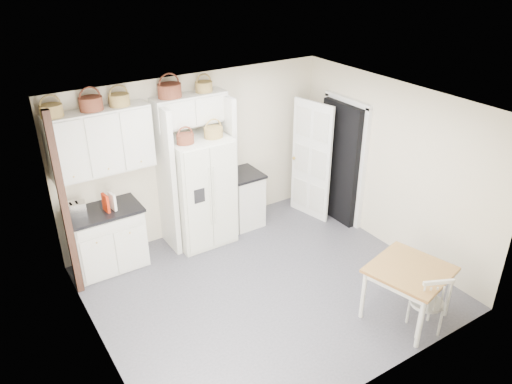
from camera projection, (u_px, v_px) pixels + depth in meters
floor at (266, 287)px, 6.99m from camera, size 4.50×4.50×0.00m
ceiling at (268, 108)px, 5.81m from camera, size 4.50×4.50×0.00m
wall_back at (197, 155)px, 7.90m from camera, size 4.50×0.00×4.50m
wall_left at (92, 261)px, 5.31m from camera, size 0.00×4.00×4.00m
wall_right at (391, 167)px, 7.48m from camera, size 0.00×4.00×4.00m
refrigerator at (200, 191)px, 7.73m from camera, size 0.90×0.72×1.74m
base_cab_left at (108, 239)px, 7.26m from camera, size 0.98×0.62×0.91m
base_cab_right at (243, 199)px, 8.38m from camera, size 0.51×0.61×0.90m
dining_table at (406, 293)px, 6.29m from camera, size 1.08×1.08×0.74m
windsor_chair at (427, 303)px, 6.06m from camera, size 0.52×0.51×0.83m
counter_left at (103, 211)px, 7.05m from camera, size 1.02×0.66×0.04m
counter_right at (243, 174)px, 8.17m from camera, size 0.55×0.66×0.04m
toaster at (75, 210)px, 6.81m from camera, size 0.32×0.22×0.21m
cookbook_red at (106, 203)px, 6.93m from camera, size 0.06×0.18×0.26m
cookbook_cream at (112, 201)px, 6.98m from camera, size 0.06×0.17×0.25m
basket_upper_a at (52, 111)px, 6.27m from camera, size 0.28×0.28×0.16m
basket_upper_b at (91, 104)px, 6.50m from camera, size 0.31×0.31×0.18m
basket_upper_c at (119, 100)px, 6.69m from camera, size 0.28×0.28×0.16m
basket_bridge_a at (170, 91)px, 7.04m from camera, size 0.34×0.34×0.19m
basket_bridge_b at (204, 87)px, 7.31m from camera, size 0.26×0.26×0.15m
basket_fridge_a at (185, 139)px, 7.11m from camera, size 0.26×0.26×0.14m
basket_fridge_b at (213, 132)px, 7.33m from camera, size 0.29×0.29×0.16m
upper_cabinet at (101, 142)px, 6.77m from camera, size 1.40×0.34×0.90m
bridge_cabinet at (190, 109)px, 7.32m from camera, size 1.12×0.34×0.45m
fridge_panel_left at (166, 180)px, 7.42m from camera, size 0.08×0.60×2.30m
fridge_panel_right at (226, 165)px, 7.91m from camera, size 0.08×0.60×2.30m
trim_post at (65, 208)px, 6.35m from camera, size 0.09×0.09×2.60m
doorway_void at (341, 163)px, 8.31m from camera, size 0.18×0.85×2.05m
door_slab at (311, 161)px, 8.39m from camera, size 0.21×0.79×2.05m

